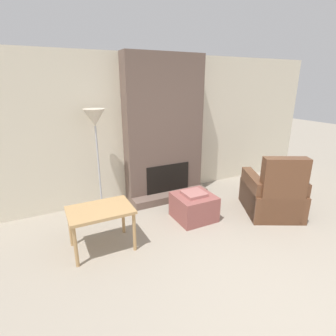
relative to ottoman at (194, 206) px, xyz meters
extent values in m
plane|color=gray|center=(-0.01, -1.91, -0.21)|extent=(24.00, 24.00, 0.00)
cube|color=beige|center=(-0.01, 1.26, 1.09)|extent=(7.27, 0.06, 2.60)
cube|color=brown|center=(-0.01, 1.07, 1.09)|extent=(1.48, 0.32, 2.60)
cube|color=brown|center=(-0.01, 0.78, -0.15)|extent=(1.48, 0.26, 0.13)
cube|color=black|center=(-0.01, 0.90, 0.19)|extent=(0.86, 0.02, 0.53)
cube|color=#8C4C47|center=(0.00, 0.00, -0.01)|extent=(0.60, 0.60, 0.41)
cube|color=#A56660|center=(0.00, 0.00, 0.22)|extent=(0.33, 0.33, 0.05)
cube|color=brown|center=(1.31, -0.38, 0.01)|extent=(1.18, 1.25, 0.45)
cube|color=brown|center=(1.13, -0.72, 0.32)|extent=(0.68, 0.48, 1.06)
cube|color=brown|center=(1.60, -0.53, 0.12)|extent=(0.55, 0.86, 0.66)
cube|color=brown|center=(1.01, -0.22, 0.12)|extent=(0.55, 0.86, 0.66)
cube|color=tan|center=(-1.51, -0.14, 0.35)|extent=(0.81, 0.56, 0.04)
cylinder|color=tan|center=(-1.88, -0.38, 0.06)|extent=(0.04, 0.04, 0.54)
cylinder|color=tan|center=(-1.15, -0.38, 0.06)|extent=(0.04, 0.04, 0.54)
cylinder|color=tan|center=(-1.88, 0.10, 0.06)|extent=(0.04, 0.04, 0.54)
cylinder|color=tan|center=(-1.15, 0.10, 0.06)|extent=(0.04, 0.04, 0.54)
cylinder|color=#ADADB2|center=(-1.27, 0.91, -0.20)|extent=(0.23, 0.23, 0.02)
cylinder|color=#ADADB2|center=(-1.27, 0.91, 0.53)|extent=(0.03, 0.03, 1.46)
cone|color=beige|center=(-1.27, 0.91, 1.39)|extent=(0.34, 0.34, 0.26)
camera|label=1|loc=(-2.09, -3.22, 1.91)|focal=28.00mm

